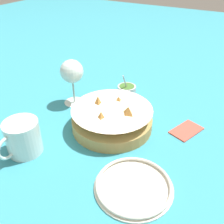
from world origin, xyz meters
TOP-DOWN VIEW (x-y plane):
  - ground_plane at (0.00, 0.00)m, footprint 4.00×4.00m
  - food_basket at (-0.02, -0.01)m, footprint 0.25×0.25m
  - sauce_cup at (-0.23, -0.06)m, footprint 0.07×0.07m
  - wine_glass at (-0.09, -0.21)m, footprint 0.08×0.08m
  - beer_mug at (0.20, -0.16)m, footprint 0.13×0.10m
  - side_plate at (0.16, 0.16)m, footprint 0.19×0.19m
  - napkin at (-0.12, 0.21)m, footprint 0.12×0.09m

SIDE VIEW (x-z plane):
  - ground_plane at x=0.00m, z-range 0.00..0.00m
  - napkin at x=-0.12m, z-range 0.00..0.01m
  - side_plate at x=0.16m, z-range 0.00..0.01m
  - sauce_cup at x=-0.23m, z-range -0.03..0.07m
  - food_basket at x=-0.02m, z-range -0.01..0.08m
  - beer_mug at x=0.20m, z-range 0.00..0.09m
  - wine_glass at x=-0.09m, z-range 0.04..0.20m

